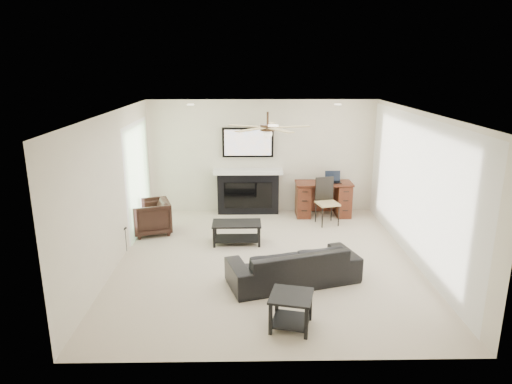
% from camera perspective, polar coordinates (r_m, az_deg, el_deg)
% --- Properties ---
extents(room_shell, '(5.50, 5.54, 2.52)m').
position_cam_1_polar(room_shell, '(7.43, 2.88, 3.70)').
color(room_shell, beige).
rests_on(room_shell, ground).
extents(sofa, '(2.11, 1.31, 0.58)m').
position_cam_1_polar(sofa, '(7.04, 4.70, -9.01)').
color(sofa, black).
rests_on(sofa, ground).
extents(armchair, '(0.91, 0.90, 0.66)m').
position_cam_1_polar(armchair, '(9.20, -13.01, -3.07)').
color(armchair, black).
rests_on(armchair, ground).
extents(coffee_table, '(0.91, 0.51, 0.40)m').
position_cam_1_polar(coffee_table, '(8.52, -2.42, -5.12)').
color(coffee_table, black).
rests_on(coffee_table, ground).
extents(end_table_near, '(0.63, 0.63, 0.45)m').
position_cam_1_polar(end_table_near, '(5.95, 4.39, -14.62)').
color(end_table_near, black).
rests_on(end_table_near, ground).
extents(end_table_left, '(0.62, 0.62, 0.45)m').
position_cam_1_polar(end_table_left, '(8.42, -18.09, -6.02)').
color(end_table_left, black).
rests_on(end_table_left, ground).
extents(fireplace_unit, '(1.52, 0.34, 1.91)m').
position_cam_1_polar(fireplace_unit, '(10.02, -1.01, 2.57)').
color(fireplace_unit, black).
rests_on(fireplace_unit, ground).
extents(desk, '(1.22, 0.56, 0.76)m').
position_cam_1_polar(desk, '(10.08, 8.39, -0.89)').
color(desk, '#411710').
rests_on(desk, ground).
extents(desk_chair, '(0.51, 0.53, 0.97)m').
position_cam_1_polar(desk_chair, '(9.53, 8.94, -1.22)').
color(desk_chair, black).
rests_on(desk_chair, ground).
extents(laptop, '(0.33, 0.24, 0.23)m').
position_cam_1_polar(laptop, '(9.97, 9.65, 1.82)').
color(laptop, black).
rests_on(laptop, desk).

